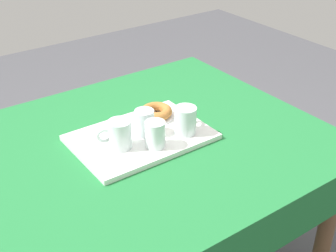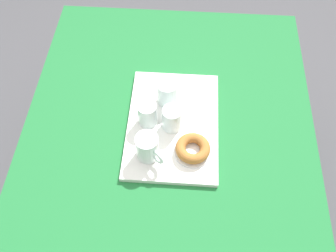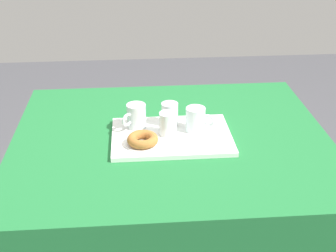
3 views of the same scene
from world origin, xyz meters
name	(u,v)px [view 3 (image 3 of 3)]	position (x,y,z in m)	size (l,w,h in m)	color
dining_table	(171,157)	(0.00, 0.00, 0.63)	(1.26, 1.05, 0.72)	#1E6B33
serving_tray	(172,136)	(0.00, 0.01, 0.73)	(0.47, 0.32, 0.02)	white
tea_mug_left	(136,117)	(0.14, -0.06, 0.79)	(0.10, 0.10, 0.10)	silver
tea_mug_right	(196,120)	(-0.10, -0.01, 0.79)	(0.11, 0.08, 0.10)	silver
water_glass_near	(168,125)	(0.01, 0.01, 0.78)	(0.07, 0.07, 0.09)	silver
water_glass_far	(169,115)	(0.00, -0.08, 0.78)	(0.07, 0.07, 0.09)	silver
donut_plate_left	(143,144)	(0.12, 0.09, 0.75)	(0.13, 0.13, 0.01)	white
sugar_donut_left	(143,139)	(0.12, 0.09, 0.77)	(0.12, 0.12, 0.03)	#A3662D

